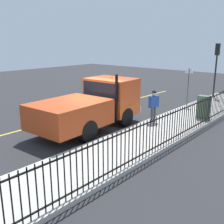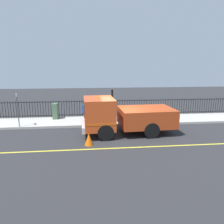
{
  "view_description": "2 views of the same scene",
  "coord_description": "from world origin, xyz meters",
  "views": [
    {
      "loc": [
        9.24,
        -9.25,
        4.24
      ],
      "look_at": [
        0.9,
        0.43,
        0.86
      ],
      "focal_mm": 43.13,
      "sensor_mm": 36.0,
      "label": 1
    },
    {
      "loc": [
        -12.5,
        1.91,
        4.31
      ],
      "look_at": [
        1.48,
        0.43,
        1.11
      ],
      "focal_mm": 32.93,
      "sensor_mm": 36.0,
      "label": 2
    }
  ],
  "objects": [
    {
      "name": "work_truck",
      "position": [
        0.08,
        0.07,
        1.27
      ],
      "size": [
        2.77,
        5.97,
        2.72
      ],
      "rotation": [
        0.0,
        0.0,
        0.05
      ],
      "color": "#D84C1E",
      "rests_on": "ground"
    },
    {
      "name": "utility_cabinet",
      "position": [
        3.76,
        4.71,
        0.78
      ],
      "size": [
        0.63,
        0.39,
        1.23
      ],
      "primitive_type": "cube",
      "color": "#4C6B4C",
      "rests_on": "sidewalk_slab"
    },
    {
      "name": "traffic_light_near",
      "position": [
        1.91,
        11.15,
        2.94
      ],
      "size": [
        0.3,
        0.21,
        3.9
      ],
      "rotation": [
        0.0,
        0.0,
        3.15
      ],
      "color": "black",
      "rests_on": "sidewalk_slab"
    },
    {
      "name": "traffic_cone",
      "position": [
        -1.72,
        2.05,
        0.33
      ],
      "size": [
        0.47,
        0.47,
        0.67
      ],
      "primitive_type": "cone",
      "color": "orange",
      "rests_on": "ground"
    },
    {
      "name": "lane_marking",
      "position": [
        -2.33,
        0.0,
        0.0
      ],
      "size": [
        0.12,
        22.8,
        0.01
      ],
      "primitive_type": "cube",
      "color": "yellow",
      "rests_on": "ground"
    },
    {
      "name": "street_sign",
      "position": [
        1.79,
        6.87,
        1.67
      ],
      "size": [
        0.47,
        0.24,
        2.43
      ],
      "color": "#4C4C4C",
      "rests_on": "sidewalk_slab"
    },
    {
      "name": "ground_plane",
      "position": [
        0.0,
        0.0,
        0.0
      ],
      "size": [
        55.72,
        55.72,
        0.0
      ],
      "primitive_type": "plane",
      "color": "#2B2B2D",
      "rests_on": "ground"
    },
    {
      "name": "sidewalk_slab",
      "position": [
        3.02,
        0.0,
        0.08
      ],
      "size": [
        2.74,
        25.33,
        0.16
      ],
      "primitive_type": "cube",
      "color": "#B7B2A8",
      "rests_on": "ground"
    },
    {
      "name": "iron_fence",
      "position": [
        4.25,
        -0.0,
        0.86
      ],
      "size": [
        0.04,
        21.57,
        1.38
      ],
      "color": "black",
      "rests_on": "sidewalk_slab"
    },
    {
      "name": "worker_standing",
      "position": [
        2.11,
        2.3,
        1.18
      ],
      "size": [
        0.39,
        0.57,
        1.67
      ],
      "rotation": [
        0.0,
        0.0,
        -2.0
      ],
      "color": "#264C99",
      "rests_on": "sidewalk_slab"
    }
  ]
}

